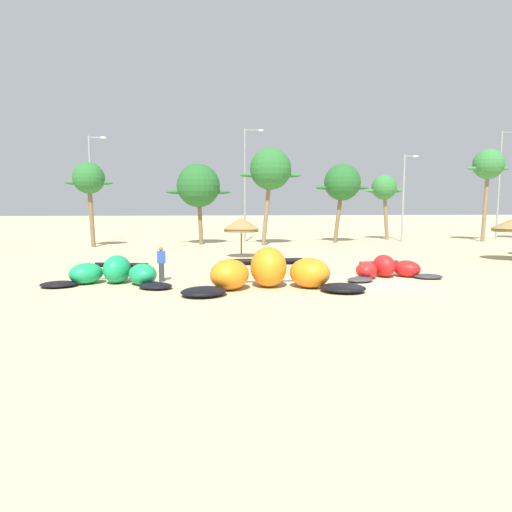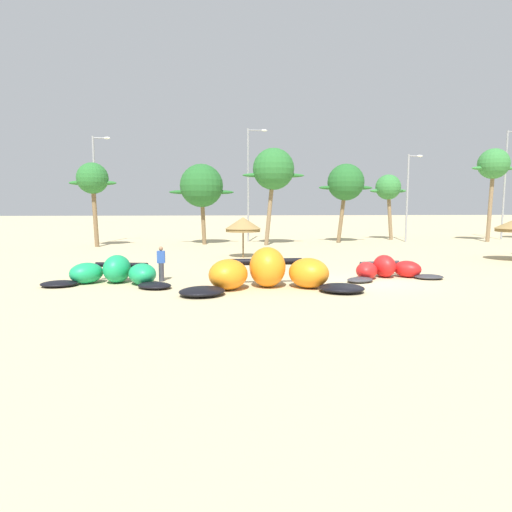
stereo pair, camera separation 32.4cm
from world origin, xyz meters
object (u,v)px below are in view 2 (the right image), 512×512
at_px(beach_umbrella_near_van, 243,224).
at_px(palm_left, 202,186).
at_px(palm_left_of_gap, 273,170).
at_px(palm_center_right, 388,188).
at_px(lamppost_west_center, 250,180).
at_px(kite_left, 269,273).
at_px(palm_leftmost, 93,180).
at_px(palm_center_left, 346,183).
at_px(lamppost_west, 96,185).
at_px(lamppost_east_center, 409,193).
at_px(lamppost_east, 506,180).
at_px(kite_left_of_center, 387,269).
at_px(person_near_kites, 161,264).
at_px(palm_right_of_gap, 493,165).
at_px(kite_far_left, 114,273).

distance_m(beach_umbrella_near_van, palm_left, 11.17).
height_order(palm_left, palm_left_of_gap, palm_left_of_gap).
relative_size(palm_center_right, lamppost_west_center, 0.62).
bearing_deg(palm_left, palm_center_right, 11.36).
bearing_deg(palm_left_of_gap, kite_left, -97.77).
distance_m(beach_umbrella_near_van, lamppost_west_center, 13.53).
height_order(palm_leftmost, lamppost_west_center, lamppost_west_center).
relative_size(palm_center_left, lamppost_west, 0.76).
bearing_deg(lamppost_west_center, lamppost_west, -175.22).
distance_m(palm_center_left, lamppost_east_center, 6.31).
bearing_deg(palm_center_right, lamppost_east, -3.10).
xyz_separation_m(kite_left, beach_umbrella_near_van, (-0.41, 11.22, 1.56)).
relative_size(kite_left, kite_left_of_center, 1.53).
bearing_deg(lamppost_west, palm_left, -8.77).
height_order(kite_left_of_center, lamppost_east, lamppost_east).
bearing_deg(beach_umbrella_near_van, palm_center_left, 47.47).
relative_size(beach_umbrella_near_van, person_near_kites, 1.66).
relative_size(palm_left_of_gap, lamppost_east_center, 1.02).
xyz_separation_m(lamppost_west, lamppost_west_center, (13.86, 1.16, 0.56)).
bearing_deg(palm_leftmost, kite_left, -58.36).
xyz_separation_m(palm_right_of_gap, lamppost_west_center, (-22.84, 2.14, -1.34)).
xyz_separation_m(kite_left_of_center, person_near_kites, (-10.70, 0.03, 0.40)).
bearing_deg(palm_leftmost, lamppost_east_center, 5.37).
distance_m(kite_far_left, palm_right_of_gap, 37.30).
bearing_deg(kite_left, palm_left_of_gap, 82.23).
relative_size(kite_left_of_center, lamppost_west, 0.53).
bearing_deg(palm_left, lamppost_east, 5.74).
bearing_deg(kite_left_of_center, palm_left_of_gap, 100.05).
bearing_deg(kite_left, lamppost_west_center, 87.64).
distance_m(kite_left, palm_right_of_gap, 33.11).
distance_m(palm_left_of_gap, lamppost_east_center, 13.56).
bearing_deg(beach_umbrella_near_van, palm_left, 106.37).
height_order(palm_center_left, lamppost_east, lamppost_east).
xyz_separation_m(beach_umbrella_near_van, palm_center_left, (10.16, 11.08, 3.31)).
xyz_separation_m(kite_left_of_center, palm_left, (-9.43, 19.37, 4.74)).
bearing_deg(lamppost_east, palm_right_of_gap, -140.20).
bearing_deg(palm_right_of_gap, beach_umbrella_near_van, -155.97).
distance_m(palm_left, palm_right_of_gap, 27.36).
height_order(beach_umbrella_near_van, palm_center_left, palm_center_left).
xyz_separation_m(palm_center_right, lamppost_west_center, (-13.98, -1.09, 0.70)).
bearing_deg(palm_left_of_gap, kite_far_left, -117.04).
bearing_deg(palm_center_left, palm_left, -176.78).
height_order(kite_left, lamppost_west, lamppost_west).
height_order(kite_far_left, palm_left_of_gap, palm_left_of_gap).
relative_size(kite_left_of_center, lamppost_east_center, 0.62).
bearing_deg(palm_center_left, lamppost_east_center, 3.83).
height_order(kite_left_of_center, beach_umbrella_near_van, beach_umbrella_near_van).
bearing_deg(palm_left_of_gap, palm_right_of_gap, 4.64).
bearing_deg(lamppost_east_center, palm_leftmost, -174.63).
distance_m(palm_leftmost, lamppost_east_center, 28.48).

